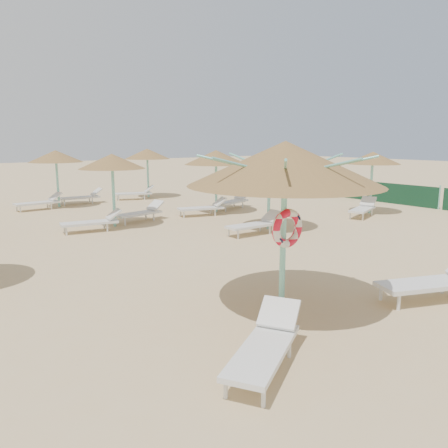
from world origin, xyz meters
TOP-DOWN VIEW (x-y plane):
  - ground at (0.00, 0.00)m, footprint 120.00×120.00m
  - main_palapa at (-0.27, -0.15)m, footprint 3.49×3.49m
  - lounger_main_a at (-1.94, -1.52)m, footprint 2.00×1.52m
  - lounger_main_b at (2.50, -1.63)m, footprint 2.32×1.45m
  - palapa_field at (0.87, 10.29)m, footprint 19.28×13.23m
  - windbreak_fence at (14.00, 9.96)m, footprint 0.08×19.84m

SIDE VIEW (x-z plane):
  - ground at x=0.00m, z-range 0.00..0.00m
  - lounger_main_a at x=-1.94m, z-range -0.02..0.70m
  - lounger_main_b at x=2.50m, z-range -0.02..0.79m
  - windbreak_fence at x=14.00m, z-range -0.05..1.05m
  - palapa_field at x=0.87m, z-range 0.93..3.66m
  - main_palapa at x=-0.27m, z-range 1.16..4.28m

